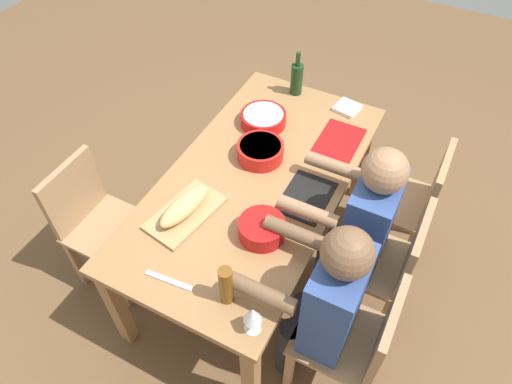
% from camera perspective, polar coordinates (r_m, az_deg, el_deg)
% --- Properties ---
extents(ground_plane, '(8.00, 8.00, 0.00)m').
position_cam_1_polar(ground_plane, '(3.06, 0.00, -7.83)').
color(ground_plane, brown).
extents(dining_table, '(1.75, 0.90, 0.74)m').
position_cam_1_polar(dining_table, '(2.54, 0.00, 0.37)').
color(dining_table, '#9E7044').
rests_on(dining_table, ground_plane).
extents(chair_near_right, '(0.40, 0.40, 0.85)m').
position_cam_1_polar(chair_near_right, '(2.86, 18.48, -0.81)').
color(chair_near_right, '#A87F56').
rests_on(chair_near_right, ground_plane).
extents(chair_far_left, '(0.40, 0.40, 0.85)m').
position_cam_1_polar(chair_far_left, '(2.77, -19.13, -3.17)').
color(chair_far_left, '#A87F56').
rests_on(chair_far_left, ground_plane).
extents(chair_near_left, '(0.40, 0.40, 0.85)m').
position_cam_1_polar(chair_near_left, '(2.30, 12.29, -17.23)').
color(chair_near_left, '#A87F56').
rests_on(chair_near_left, ground_plane).
extents(diner_near_left, '(0.41, 0.53, 1.20)m').
position_cam_1_polar(diner_near_left, '(2.12, 8.48, -13.00)').
color(diner_near_left, '#2D2D38').
rests_on(diner_near_left, ground_plane).
extents(chair_near_center, '(0.40, 0.40, 0.85)m').
position_cam_1_polar(chair_near_center, '(2.55, 15.79, -8.13)').
color(chair_near_center, '#A87F56').
rests_on(chair_near_center, ground_plane).
extents(diner_near_center, '(0.41, 0.53, 1.20)m').
position_cam_1_polar(diner_near_center, '(2.39, 12.70, -3.75)').
color(diner_near_center, '#2D2D38').
rests_on(diner_near_center, ground_plane).
extents(serving_bowl_salad, '(0.22, 0.22, 0.09)m').
position_cam_1_polar(serving_bowl_salad, '(2.19, 0.72, -4.45)').
color(serving_bowl_salad, red).
rests_on(serving_bowl_salad, dining_table).
extents(serving_bowl_pasta, '(0.27, 0.27, 0.07)m').
position_cam_1_polar(serving_bowl_pasta, '(2.77, 0.91, 9.07)').
color(serving_bowl_pasta, red).
rests_on(serving_bowl_pasta, dining_table).
extents(serving_bowl_fruit, '(0.26, 0.26, 0.09)m').
position_cam_1_polar(serving_bowl_fruit, '(2.55, 0.54, 5.14)').
color(serving_bowl_fruit, red).
rests_on(serving_bowl_fruit, dining_table).
extents(cutting_board, '(0.43, 0.29, 0.02)m').
position_cam_1_polar(cutting_board, '(2.33, -8.65, -2.59)').
color(cutting_board, tan).
rests_on(cutting_board, dining_table).
extents(bread_loaf, '(0.33, 0.16, 0.09)m').
position_cam_1_polar(bread_loaf, '(2.29, -8.80, -1.72)').
color(bread_loaf, tan).
rests_on(bread_loaf, cutting_board).
extents(wine_bottle, '(0.08, 0.08, 0.29)m').
position_cam_1_polar(wine_bottle, '(2.99, 5.02, 13.73)').
color(wine_bottle, '#193819').
rests_on(wine_bottle, dining_table).
extents(beer_bottle, '(0.06, 0.06, 0.22)m').
position_cam_1_polar(beer_bottle, '(1.96, -3.68, -11.38)').
color(beer_bottle, brown).
rests_on(beer_bottle, dining_table).
extents(wine_glass, '(0.08, 0.08, 0.17)m').
position_cam_1_polar(wine_glass, '(1.89, -0.42, -14.92)').
color(wine_glass, silver).
rests_on(wine_glass, dining_table).
extents(placemat_near_right, '(0.32, 0.23, 0.01)m').
position_cam_1_polar(placemat_near_right, '(2.73, 10.18, 6.25)').
color(placemat_near_right, maroon).
rests_on(placemat_near_right, dining_table).
extents(fork_near_left, '(0.03, 0.17, 0.01)m').
position_cam_1_polar(fork_near_left, '(2.06, -0.69, -12.25)').
color(fork_near_left, silver).
rests_on(fork_near_left, dining_table).
extents(placemat_near_center, '(0.32, 0.23, 0.01)m').
position_cam_1_polar(placemat_near_center, '(2.40, 6.21, -0.58)').
color(placemat_near_center, black).
rests_on(placemat_near_center, dining_table).
extents(carving_knife, '(0.04, 0.23, 0.01)m').
position_cam_1_polar(carving_knife, '(2.13, -10.64, -10.61)').
color(carving_knife, silver).
rests_on(carving_knife, dining_table).
extents(napkin_stack, '(0.16, 0.16, 0.02)m').
position_cam_1_polar(napkin_stack, '(2.95, 11.13, 10.09)').
color(napkin_stack, white).
rests_on(napkin_stack, dining_table).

